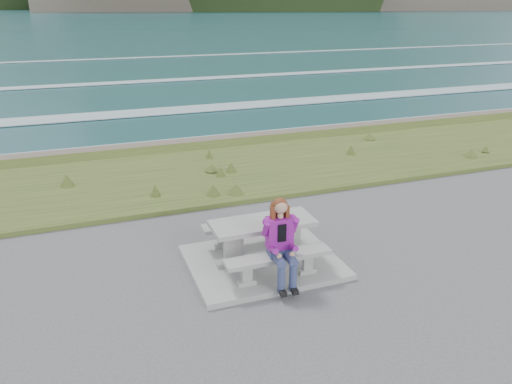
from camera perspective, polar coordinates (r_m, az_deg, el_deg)
concrete_slab at (r=8.97m, az=0.76°, el=-7.99°), size 2.60×2.10×0.10m
picnic_table at (r=8.68m, az=0.78°, el=-4.34°), size 1.80×0.75×0.75m
bench_landward at (r=8.21m, az=2.53°, el=-7.78°), size 1.80×0.35×0.45m
bench_seaward at (r=9.38m, az=-0.76°, el=-3.90°), size 1.80×0.35×0.45m
grass_verge at (r=13.38m, az=-6.91°, el=1.70°), size 160.00×4.50×0.22m
shore_drop at (r=16.09m, az=-9.37°, el=4.91°), size 160.00×0.80×2.20m
ocean at (r=33.11m, az=-15.18°, el=9.69°), size 1600.00×1600.00×0.09m
seated_woman at (r=8.02m, az=3.02°, el=-7.10°), size 0.45×0.73×1.43m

